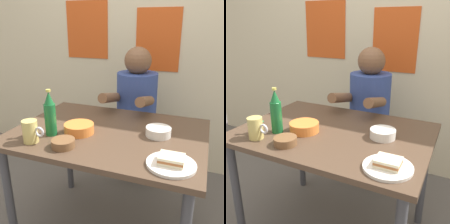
# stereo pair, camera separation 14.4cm
# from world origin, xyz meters

# --- Properties ---
(wall_back) EXTENTS (4.40, 0.09, 2.60)m
(wall_back) POSITION_xyz_m (-0.00, 1.05, 1.30)
(wall_back) COLOR beige
(wall_back) RESTS_ON ground
(dining_table) EXTENTS (1.10, 0.80, 0.74)m
(dining_table) POSITION_xyz_m (0.00, 0.00, 0.65)
(dining_table) COLOR #4C3828
(dining_table) RESTS_ON ground
(stool) EXTENTS (0.34, 0.34, 0.45)m
(stool) POSITION_xyz_m (-0.01, 0.63, 0.35)
(stool) COLOR #4C4C51
(stool) RESTS_ON ground
(person_seated) EXTENTS (0.33, 0.56, 0.72)m
(person_seated) POSITION_xyz_m (-0.01, 0.62, 0.77)
(person_seated) COLOR #33478C
(person_seated) RESTS_ON stool
(plate_orange) EXTENTS (0.22, 0.22, 0.01)m
(plate_orange) POSITION_xyz_m (0.40, -0.26, 0.75)
(plate_orange) COLOR silver
(plate_orange) RESTS_ON dining_table
(sandwich) EXTENTS (0.11, 0.09, 0.04)m
(sandwich) POSITION_xyz_m (0.40, -0.26, 0.77)
(sandwich) COLOR beige
(sandwich) RESTS_ON plate_orange
(beer_mug) EXTENTS (0.13, 0.08, 0.12)m
(beer_mug) POSITION_xyz_m (-0.33, -0.28, 0.80)
(beer_mug) COLOR #D1BC66
(beer_mug) RESTS_ON dining_table
(beer_bottle) EXTENTS (0.06, 0.06, 0.26)m
(beer_bottle) POSITION_xyz_m (-0.28, -0.16, 0.86)
(beer_bottle) COLOR #19602D
(beer_bottle) RESTS_ON dining_table
(condiment_bowl_brown) EXTENTS (0.12, 0.12, 0.04)m
(condiment_bowl_brown) POSITION_xyz_m (-0.14, -0.27, 0.76)
(condiment_bowl_brown) COLOR brown
(condiment_bowl_brown) RESTS_ON dining_table
(rice_bowl_white) EXTENTS (0.14, 0.14, 0.05)m
(rice_bowl_white) POSITION_xyz_m (0.28, 0.03, 0.77)
(rice_bowl_white) COLOR silver
(rice_bowl_white) RESTS_ON dining_table
(soup_bowl_orange) EXTENTS (0.17, 0.17, 0.05)m
(soup_bowl_orange) POSITION_xyz_m (-0.15, -0.09, 0.77)
(soup_bowl_orange) COLOR orange
(soup_bowl_orange) RESTS_ON dining_table
(spoon) EXTENTS (0.06, 0.12, 0.01)m
(spoon) POSITION_xyz_m (-0.47, -0.11, 0.75)
(spoon) COLOR #26A559
(spoon) RESTS_ON dining_table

